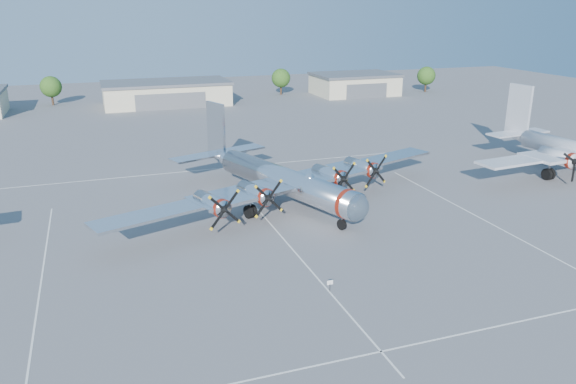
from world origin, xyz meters
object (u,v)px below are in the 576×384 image
object	(u,v)px
tree_west	(51,87)
main_bomber_b29	(278,203)
tree_east	(281,78)
info_placard	(330,284)
twin_engine_east	(567,172)
tree_far_east	(426,76)
hangar_east	(355,84)
hangar_center	(166,93)

from	to	relation	value
tree_west	main_bomber_b29	world-z (taller)	tree_west
tree_west	tree_east	bearing A→B (deg)	-2.08
main_bomber_b29	info_placard	world-z (taller)	main_bomber_b29
tree_east	twin_engine_east	world-z (taller)	tree_east
tree_east	tree_far_east	world-z (taller)	same
tree_far_east	info_placard	world-z (taller)	tree_far_east
tree_east	main_bomber_b29	world-z (taller)	tree_east
tree_far_east	twin_engine_east	xyz separation A→B (m)	(-23.42, -72.74, -4.22)
hangar_east	tree_west	bearing A→B (deg)	173.72
tree_east	main_bomber_b29	distance (m)	84.14
tree_far_east	twin_engine_east	distance (m)	76.54
hangar_east	tree_west	xyz separation A→B (m)	(-73.00, 8.04, 1.51)
hangar_center	tree_west	distance (m)	26.30
tree_east	hangar_east	bearing A→B (deg)	-18.54
twin_engine_east	tree_west	bearing A→B (deg)	124.50
tree_west	tree_far_east	world-z (taller)	same
main_bomber_b29	twin_engine_east	size ratio (longest dim) A/B	1.33
hangar_center	tree_far_east	size ratio (longest dim) A/B	4.31
twin_engine_east	info_placard	size ratio (longest dim) A/B	34.70
hangar_center	info_placard	distance (m)	95.24
hangar_east	info_placard	distance (m)	106.62
info_placard	hangar_center	bearing A→B (deg)	88.24
hangar_center	hangar_east	world-z (taller)	same
hangar_east	main_bomber_b29	size ratio (longest dim) A/B	0.45
hangar_east	main_bomber_b29	bearing A→B (deg)	-121.54
tree_east	twin_engine_east	bearing A→B (deg)	-79.77
hangar_east	tree_far_east	distance (m)	20.15
info_placard	tree_west	bearing A→B (deg)	101.85
tree_east	tree_west	bearing A→B (deg)	177.92
twin_engine_east	main_bomber_b29	bearing A→B (deg)	172.79
tree_far_east	info_placard	bearing A→B (deg)	-126.07
tree_far_east	info_placard	size ratio (longest dim) A/B	6.74
info_placard	main_bomber_b29	bearing A→B (deg)	80.80
hangar_east	hangar_center	bearing A→B (deg)	-180.00
hangar_center	hangar_east	distance (m)	48.00
info_placard	tree_far_east	bearing A→B (deg)	52.13
tree_east	info_placard	world-z (taller)	tree_east
tree_west	twin_engine_east	bearing A→B (deg)	-49.94
tree_east	twin_engine_east	size ratio (longest dim) A/B	0.19
hangar_center	main_bomber_b29	distance (m)	73.61
tree_west	twin_engine_east	world-z (taller)	tree_west
main_bomber_b29	info_placard	xyz separation A→B (m)	(-2.82, -21.71, 0.69)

